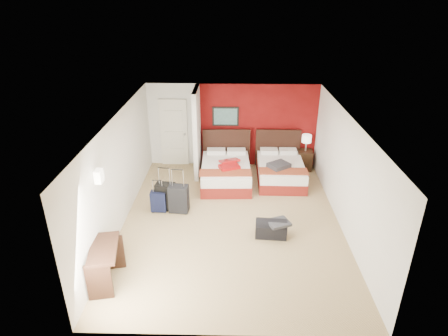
{
  "coord_description": "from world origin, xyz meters",
  "views": [
    {
      "loc": [
        -0.01,
        -7.52,
        4.92
      ],
      "look_at": [
        -0.19,
        0.8,
        1.0
      ],
      "focal_mm": 30.46,
      "sensor_mm": 36.0,
      "label": 1
    }
  ],
  "objects_px": {
    "suitcase_charcoal": "(179,200)",
    "suitcase_navy": "(159,202)",
    "bed_right": "(280,172)",
    "nightstand": "(305,160)",
    "table_lamp": "(306,143)",
    "duffel_bag": "(271,229)",
    "red_suitcase_open": "(229,164)",
    "suitcase_black": "(166,197)",
    "desk": "(106,265)",
    "bed_left": "(226,173)"
  },
  "relations": [
    {
      "from": "red_suitcase_open",
      "to": "suitcase_black",
      "type": "bearing_deg",
      "value": -160.66
    },
    {
      "from": "suitcase_navy",
      "to": "duffel_bag",
      "type": "xyz_separation_m",
      "value": [
        2.63,
        -0.96,
        -0.08
      ]
    },
    {
      "from": "suitcase_charcoal",
      "to": "bed_right",
      "type": "bearing_deg",
      "value": 39.27
    },
    {
      "from": "nightstand",
      "to": "bed_left",
      "type": "bearing_deg",
      "value": -153.54
    },
    {
      "from": "suitcase_charcoal",
      "to": "desk",
      "type": "xyz_separation_m",
      "value": [
        -0.99,
        -2.49,
        0.06
      ]
    },
    {
      "from": "nightstand",
      "to": "suitcase_black",
      "type": "distance_m",
      "value": 4.48
    },
    {
      "from": "red_suitcase_open",
      "to": "nightstand",
      "type": "relative_size",
      "value": 1.21
    },
    {
      "from": "bed_right",
      "to": "desk",
      "type": "relative_size",
      "value": 1.89
    },
    {
      "from": "table_lamp",
      "to": "bed_right",
      "type": "bearing_deg",
      "value": -135.73
    },
    {
      "from": "table_lamp",
      "to": "suitcase_black",
      "type": "distance_m",
      "value": 4.51
    },
    {
      "from": "table_lamp",
      "to": "suitcase_navy",
      "type": "distance_m",
      "value": 4.71
    },
    {
      "from": "table_lamp",
      "to": "suitcase_navy",
      "type": "relative_size",
      "value": 0.97
    },
    {
      "from": "nightstand",
      "to": "bed_right",
      "type": "bearing_deg",
      "value": -131.21
    },
    {
      "from": "bed_right",
      "to": "duffel_bag",
      "type": "relative_size",
      "value": 2.66
    },
    {
      "from": "nightstand",
      "to": "suitcase_navy",
      "type": "relative_size",
      "value": 1.16
    },
    {
      "from": "bed_right",
      "to": "table_lamp",
      "type": "height_order",
      "value": "table_lamp"
    },
    {
      "from": "duffel_bag",
      "to": "suitcase_black",
      "type": "bearing_deg",
      "value": 161.44
    },
    {
      "from": "table_lamp",
      "to": "suitcase_charcoal",
      "type": "height_order",
      "value": "table_lamp"
    },
    {
      "from": "red_suitcase_open",
      "to": "duffel_bag",
      "type": "bearing_deg",
      "value": -91.24
    },
    {
      "from": "table_lamp",
      "to": "suitcase_charcoal",
      "type": "distance_m",
      "value": 4.3
    },
    {
      "from": "red_suitcase_open",
      "to": "duffel_bag",
      "type": "relative_size",
      "value": 1.06
    },
    {
      "from": "bed_left",
      "to": "suitcase_charcoal",
      "type": "relative_size",
      "value": 2.81
    },
    {
      "from": "suitcase_charcoal",
      "to": "duffel_bag",
      "type": "relative_size",
      "value": 1.0
    },
    {
      "from": "table_lamp",
      "to": "desk",
      "type": "distance_m",
      "value": 6.71
    },
    {
      "from": "nightstand",
      "to": "table_lamp",
      "type": "height_order",
      "value": "table_lamp"
    },
    {
      "from": "duffel_bag",
      "to": "table_lamp",
      "type": "bearing_deg",
      "value": 73.95
    },
    {
      "from": "red_suitcase_open",
      "to": "bed_left",
      "type": "bearing_deg",
      "value": 112.63
    },
    {
      "from": "bed_right",
      "to": "desk",
      "type": "xyz_separation_m",
      "value": [
        -3.63,
        -4.23,
        0.13
      ]
    },
    {
      "from": "bed_right",
      "to": "nightstand",
      "type": "relative_size",
      "value": 3.04
    },
    {
      "from": "nightstand",
      "to": "desk",
      "type": "relative_size",
      "value": 0.62
    },
    {
      "from": "nightstand",
      "to": "suitcase_navy",
      "type": "xyz_separation_m",
      "value": [
        -3.94,
        -2.51,
        -0.04
      ]
    },
    {
      "from": "bed_right",
      "to": "suitcase_black",
      "type": "xyz_separation_m",
      "value": [
        -2.97,
        -1.63,
        0.07
      ]
    },
    {
      "from": "nightstand",
      "to": "suitcase_charcoal",
      "type": "relative_size",
      "value": 0.88
    },
    {
      "from": "red_suitcase_open",
      "to": "nightstand",
      "type": "height_order",
      "value": "red_suitcase_open"
    },
    {
      "from": "desk",
      "to": "bed_right",
      "type": "bearing_deg",
      "value": 38.57
    },
    {
      "from": "bed_left",
      "to": "red_suitcase_open",
      "type": "distance_m",
      "value": 0.36
    },
    {
      "from": "red_suitcase_open",
      "to": "suitcase_black",
      "type": "height_order",
      "value": "suitcase_black"
    },
    {
      "from": "bed_left",
      "to": "suitcase_black",
      "type": "distance_m",
      "value": 2.05
    },
    {
      "from": "red_suitcase_open",
      "to": "suitcase_navy",
      "type": "xyz_separation_m",
      "value": [
        -1.7,
        -1.47,
        -0.36
      ]
    },
    {
      "from": "bed_right",
      "to": "suitcase_navy",
      "type": "distance_m",
      "value": 3.58
    },
    {
      "from": "desk",
      "to": "suitcase_charcoal",
      "type": "bearing_deg",
      "value": 57.5
    },
    {
      "from": "suitcase_black",
      "to": "duffel_bag",
      "type": "xyz_separation_m",
      "value": [
        2.47,
        -1.06,
        -0.16
      ]
    },
    {
      "from": "suitcase_navy",
      "to": "nightstand",
      "type": "bearing_deg",
      "value": 33.14
    },
    {
      "from": "nightstand",
      "to": "table_lamp",
      "type": "relative_size",
      "value": 1.2
    },
    {
      "from": "suitcase_charcoal",
      "to": "suitcase_navy",
      "type": "height_order",
      "value": "suitcase_charcoal"
    },
    {
      "from": "bed_right",
      "to": "suitcase_charcoal",
      "type": "relative_size",
      "value": 2.67
    },
    {
      "from": "suitcase_black",
      "to": "table_lamp",
      "type": "bearing_deg",
      "value": 41.2
    },
    {
      "from": "table_lamp",
      "to": "duffel_bag",
      "type": "bearing_deg",
      "value": -110.64
    },
    {
      "from": "suitcase_navy",
      "to": "desk",
      "type": "height_order",
      "value": "desk"
    },
    {
      "from": "bed_right",
      "to": "bed_left",
      "type": "bearing_deg",
      "value": -173.43
    }
  ]
}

